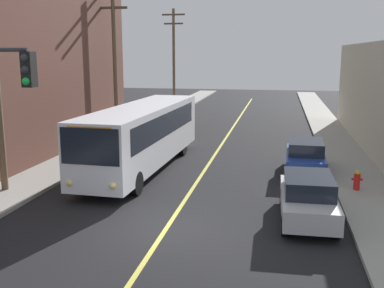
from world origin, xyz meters
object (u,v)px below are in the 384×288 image
Objects in this scene: parked_car_silver at (308,197)px; fire_hydrant at (357,180)px; utility_pole_far at (174,54)px; parked_car_blue at (305,156)px; city_bus at (143,134)px; utility_pole_mid at (115,54)px.

parked_car_silver is 4.26m from fire_hydrant.
parked_car_blue is at bearing -63.54° from utility_pole_far.
utility_pole_far reaches higher than parked_car_blue.
utility_pole_far reaches higher than city_bus.
parked_car_silver is 19.54m from utility_pole_mid.
parked_car_blue is 15.56m from utility_pole_mid.
city_bus is 1.21× the size of utility_pole_mid.
parked_car_blue is at bearing 87.94° from parked_car_silver.
utility_pole_far is 12.03× the size of fire_hydrant.
utility_pole_far reaches higher than fire_hydrant.
utility_pole_mid is (-4.56, 8.54, 3.88)m from city_bus.
utility_pole_far is (0.13, 17.05, 0.01)m from utility_pole_mid.
parked_car_silver is at bearing -92.06° from parked_car_blue.
fire_hydrant is (1.96, -2.91, -0.26)m from parked_car_blue.
parked_car_silver and parked_car_blue have the same top height.
fire_hydrant is (2.20, 3.63, -0.26)m from parked_car_silver.
city_bus reaches higher than parked_car_silver.
utility_pole_mid is at bearing 147.93° from parked_car_blue.
parked_car_silver is at bearing -49.51° from utility_pole_mid.
parked_car_silver is 34.06m from utility_pole_far.
parked_car_blue is 0.44× the size of utility_pole_mid.
utility_pole_far is (-12.15, 31.44, 4.86)m from parked_car_silver.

